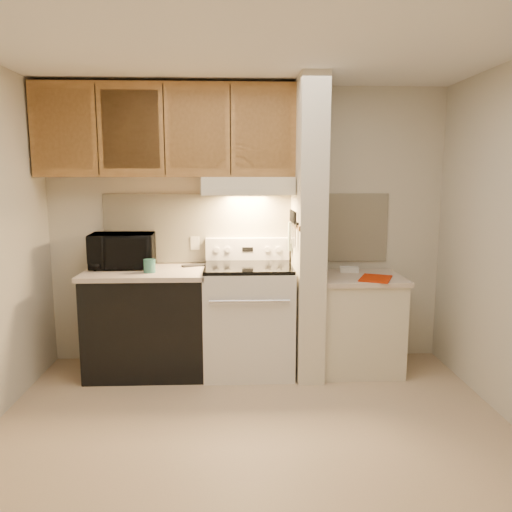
{
  "coord_description": "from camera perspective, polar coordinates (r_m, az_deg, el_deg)",
  "views": [
    {
      "loc": [
        -0.11,
        -3.07,
        1.71
      ],
      "look_at": [
        0.05,
        0.75,
        1.09
      ],
      "focal_mm": 35.0,
      "sensor_mm": 36.0,
      "label": 1
    }
  ],
  "objects": [
    {
      "name": "floor",
      "position": [
        3.52,
        -0.31,
        -19.95
      ],
      "size": [
        3.6,
        3.6,
        0.0
      ],
      "primitive_type": "plane",
      "color": "tan",
      "rests_on": "ground"
    },
    {
      "name": "ceiling",
      "position": [
        3.17,
        -0.35,
        23.57
      ],
      "size": [
        3.6,
        3.6,
        0.0
      ],
      "primitive_type": "plane",
      "rotation": [
        3.14,
        0.0,
        0.0
      ],
      "color": "white",
      "rests_on": "wall_back"
    },
    {
      "name": "wall_back",
      "position": [
        4.6,
        -1.01,
        3.41
      ],
      "size": [
        3.6,
        2.5,
        0.02
      ],
      "primitive_type": "cube",
      "rotation": [
        1.57,
        0.0,
        0.0
      ],
      "color": "beige",
      "rests_on": "floor"
    },
    {
      "name": "backsplash",
      "position": [
        4.58,
        -1.01,
        3.21
      ],
      "size": [
        2.6,
        0.02,
        0.63
      ],
      "primitive_type": "cube",
      "color": "#FFF4CE",
      "rests_on": "wall_back"
    },
    {
      "name": "range_body",
      "position": [
        4.41,
        -0.87,
        -7.32
      ],
      "size": [
        0.76,
        0.65,
        0.92
      ],
      "primitive_type": "cube",
      "color": "silver",
      "rests_on": "floor"
    },
    {
      "name": "oven_window",
      "position": [
        4.09,
        -0.75,
        -8.04
      ],
      "size": [
        0.5,
        0.01,
        0.3
      ],
      "primitive_type": "cube",
      "color": "black",
      "rests_on": "range_body"
    },
    {
      "name": "oven_handle",
      "position": [
        4.0,
        -0.74,
        -5.19
      ],
      "size": [
        0.65,
        0.02,
        0.02
      ],
      "primitive_type": "cylinder",
      "rotation": [
        0.0,
        1.57,
        0.0
      ],
      "color": "silver",
      "rests_on": "range_body"
    },
    {
      "name": "cooktop",
      "position": [
        4.3,
        -0.88,
        -1.24
      ],
      "size": [
        0.74,
        0.64,
        0.03
      ],
      "primitive_type": "cube",
      "color": "black",
      "rests_on": "range_body"
    },
    {
      "name": "range_backguard",
      "position": [
        4.56,
        -0.98,
        0.83
      ],
      "size": [
        0.76,
        0.08,
        0.2
      ],
      "primitive_type": "cube",
      "color": "silver",
      "rests_on": "range_body"
    },
    {
      "name": "range_display",
      "position": [
        4.52,
        -0.97,
        0.75
      ],
      "size": [
        0.1,
        0.01,
        0.04
      ],
      "primitive_type": "cube",
      "color": "black",
      "rests_on": "range_backguard"
    },
    {
      "name": "range_knob_left_outer",
      "position": [
        4.52,
        -4.52,
        0.72
      ],
      "size": [
        0.05,
        0.02,
        0.05
      ],
      "primitive_type": "cylinder",
      "rotation": [
        1.57,
        0.0,
        0.0
      ],
      "color": "silver",
      "rests_on": "range_backguard"
    },
    {
      "name": "range_knob_left_inner",
      "position": [
        4.51,
        -3.25,
        0.73
      ],
      "size": [
        0.05,
        0.02,
        0.05
      ],
      "primitive_type": "cylinder",
      "rotation": [
        1.57,
        0.0,
        0.0
      ],
      "color": "silver",
      "rests_on": "range_backguard"
    },
    {
      "name": "range_knob_right_inner",
      "position": [
        4.52,
        1.31,
        0.76
      ],
      "size": [
        0.05,
        0.02,
        0.05
      ],
      "primitive_type": "cylinder",
      "rotation": [
        1.57,
        0.0,
        0.0
      ],
      "color": "silver",
      "rests_on": "range_backguard"
    },
    {
      "name": "range_knob_right_outer",
      "position": [
        4.53,
        2.57,
        0.77
      ],
      "size": [
        0.05,
        0.02,
        0.05
      ],
      "primitive_type": "cylinder",
      "rotation": [
        1.57,
        0.0,
        0.0
      ],
      "color": "silver",
      "rests_on": "range_backguard"
    },
    {
      "name": "dishwasher_front",
      "position": [
        4.49,
        -12.27,
        -7.56
      ],
      "size": [
        1.0,
        0.63,
        0.87
      ],
      "primitive_type": "cube",
      "color": "black",
      "rests_on": "floor"
    },
    {
      "name": "left_countertop",
      "position": [
        4.38,
        -12.47,
        -1.85
      ],
      "size": [
        1.04,
        0.67,
        0.04
      ],
      "primitive_type": "cube",
      "color": "beige",
      "rests_on": "dishwasher_front"
    },
    {
      "name": "spoon_rest",
      "position": [
        4.49,
        -7.08,
        -1.08
      ],
      "size": [
        0.23,
        0.14,
        0.01
      ],
      "primitive_type": "cube",
      "rotation": [
        0.0,
        0.0,
        0.35
      ],
      "color": "black",
      "rests_on": "left_countertop"
    },
    {
      "name": "teal_jar",
      "position": [
        4.26,
        -12.08,
        -1.11
      ],
      "size": [
        0.13,
        0.13,
        0.11
      ],
      "primitive_type": "cylinder",
      "rotation": [
        0.0,
        0.0,
        0.37
      ],
      "color": "#2F6B60",
      "rests_on": "left_countertop"
    },
    {
      "name": "outlet",
      "position": [
        4.6,
        -6.98,
        1.47
      ],
      "size": [
        0.08,
        0.01,
        0.12
      ],
      "primitive_type": "cube",
      "color": "beige",
      "rests_on": "backsplash"
    },
    {
      "name": "microwave",
      "position": [
        4.53,
        -14.98,
        0.61
      ],
      "size": [
        0.57,
        0.41,
        0.3
      ],
      "primitive_type": "imported",
      "rotation": [
        0.0,
        0.0,
        0.07
      ],
      "color": "black",
      "rests_on": "left_countertop"
    },
    {
      "name": "partition_pillar",
      "position": [
        4.29,
        5.94,
        2.95
      ],
      "size": [
        0.22,
        0.7,
        2.5
      ],
      "primitive_type": "cube",
      "color": "beige",
      "rests_on": "floor"
    },
    {
      "name": "pillar_trim",
      "position": [
        4.27,
        4.41,
        3.62
      ],
      "size": [
        0.01,
        0.7,
        0.04
      ],
      "primitive_type": "cube",
      "color": "olive",
      "rests_on": "partition_pillar"
    },
    {
      "name": "knife_strip",
      "position": [
        4.22,
        4.41,
        3.82
      ],
      "size": [
        0.02,
        0.42,
        0.04
      ],
      "primitive_type": "cube",
      "color": "black",
      "rests_on": "partition_pillar"
    },
    {
      "name": "knife_blade_a",
      "position": [
        4.07,
        4.49,
        2.21
      ],
      "size": [
        0.01,
        0.03,
        0.16
      ],
      "primitive_type": "cube",
      "color": "silver",
      "rests_on": "knife_strip"
    },
    {
      "name": "knife_handle_a",
      "position": [
        4.06,
        4.5,
        4.32
      ],
      "size": [
        0.02,
        0.02,
        0.1
      ],
      "primitive_type": "cylinder",
      "color": "black",
      "rests_on": "knife_strip"
    },
    {
      "name": "knife_blade_b",
      "position": [
        4.14,
        4.38,
        2.18
      ],
      "size": [
        0.01,
        0.04,
        0.18
      ],
      "primitive_type": "cube",
      "color": "silver",
      "rests_on": "knife_strip"
    },
    {
      "name": "knife_handle_b",
      "position": [
        4.15,
        4.36,
        4.42
      ],
      "size": [
        0.02,
        0.02,
        0.1
      ],
      "primitive_type": "cylinder",
      "color": "black",
      "rests_on": "knife_strip"
    },
    {
      "name": "knife_blade_c",
      "position": [
        4.24,
        4.21,
        2.22
      ],
      "size": [
        0.01,
        0.04,
        0.2
      ],
      "primitive_type": "cube",
      "color": "silver",
      "rests_on": "knife_strip"
    },
    {
      "name": "knife_handle_c",
      "position": [
        4.22,
        4.25,
        4.5
      ],
      "size": [
        0.02,
        0.02,
        0.1
      ],
      "primitive_type": "cylinder",
      "color": "black",
      "rests_on": "knife_strip"
    },
    {
      "name": "knife_blade_d",
      "position": [
        4.3,
        4.12,
        2.58
      ],
      "size": [
        0.01,
        0.04,
        0.16
      ],
      "primitive_type": "cube",
      "color": "silver",
      "rests_on": "knife_strip"
    },
    {
      "name": "knife_handle_d",
      "position": [
        4.31,
        4.11,
        4.6
      ],
      "size": [
        0.02,
        0.02,
        0.1
      ],
      "primitive_type": "cylinder",
      "color": "black",
      "rests_on": "knife_strip"
    },
    {
      "name": "knife_blade_e",
      "position": [
        4.39,
        3.99,
        2.59
      ],
      "size": [
        0.01,
        0.04,
        0.18
      ],
      "primitive_type": "cube",
      "color": "silver",
      "rests_on": "knife_strip"
    },
    {
      "name": "knife_handle_e",
      "position": [
        4.39,
        3.99,
        4.68
      ],
      "size": [
        0.02,
        0.02,
        0.1
      ],
      "primitive_type": "cylinder",
      "color": "black",
      "rests_on": "knife_strip"
    },
    {
      "name": "oven_mitt",
      "position": [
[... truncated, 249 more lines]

